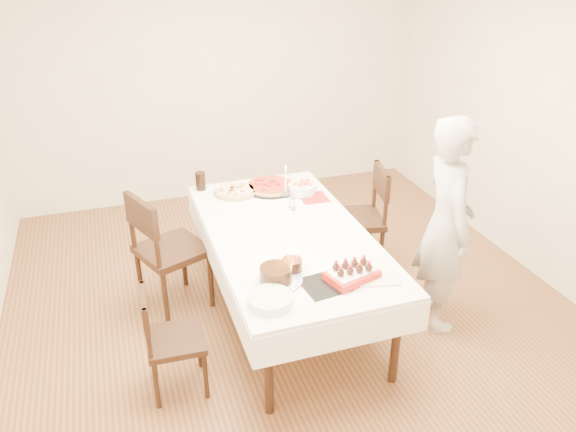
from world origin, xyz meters
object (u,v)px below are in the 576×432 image
object	(u,v)px
chair_left_dessert	(176,340)
layer_cake	(276,275)
pizza_white	(236,191)
chair_right_savory	(356,219)
strawberry_box	(352,274)
pasta_bowl	(302,188)
chair_left_savory	(172,250)
dining_table	(288,275)
pizza_pepperoni	(271,186)
taper_candle	(286,181)
cola_glass	(201,181)
birthday_cake	(292,260)
person	(446,225)

from	to	relation	value
chair_left_dessert	layer_cake	world-z (taller)	layer_cake
pizza_white	chair_right_savory	bearing A→B (deg)	-16.85
strawberry_box	pasta_bowl	bearing A→B (deg)	83.74
chair_left_dessert	chair_left_savory	bearing A→B (deg)	-94.77
dining_table	strawberry_box	xyz separation A→B (m)	(0.19, -0.73, 0.42)
pizza_white	pizza_pepperoni	distance (m)	0.31
chair_left_dessert	taper_candle	xyz separation A→B (m)	(1.13, 1.13, 0.51)
cola_glass	birthday_cake	xyz separation A→B (m)	(0.33, -1.49, 0.00)
dining_table	cola_glass	distance (m)	1.18
chair_left_savory	pasta_bowl	size ratio (longest dim) A/B	4.26
pizza_white	layer_cake	distance (m)	1.41
strawberry_box	chair_right_savory	bearing A→B (deg)	63.51
cola_glass	birthday_cake	world-z (taller)	cola_glass
chair_right_savory	layer_cake	xyz separation A→B (m)	(-1.09, -1.10, 0.32)
chair_left_dessert	person	size ratio (longest dim) A/B	0.47
chair_right_savory	cola_glass	bearing A→B (deg)	171.13
dining_table	birthday_cake	xyz separation A→B (m)	(-0.14, -0.51, 0.46)
chair_left_savory	birthday_cake	world-z (taller)	chair_left_savory
dining_table	strawberry_box	size ratio (longest dim) A/B	6.58
pizza_white	dining_table	bearing A→B (deg)	-75.80
person	pasta_bowl	size ratio (longest dim) A/B	6.86
birthday_cake	strawberry_box	xyz separation A→B (m)	(0.34, -0.21, -0.04)
dining_table	pasta_bowl	xyz separation A→B (m)	(0.34, 0.62, 0.42)
dining_table	layer_cake	size ratio (longest dim) A/B	8.04
dining_table	pizza_pepperoni	world-z (taller)	pizza_pepperoni
chair_left_savory	pizza_pepperoni	xyz separation A→B (m)	(0.94, 0.39, 0.26)
chair_left_savory	pizza_pepperoni	bearing A→B (deg)	-179.67
chair_left_savory	strawberry_box	distance (m)	1.55
birthday_cake	pasta_bowl	bearing A→B (deg)	66.96
chair_right_savory	pizza_white	size ratio (longest dim) A/B	2.52
pizza_pepperoni	taper_candle	bearing A→B (deg)	-71.71
chair_right_savory	cola_glass	xyz separation A→B (m)	(-1.27, 0.48, 0.35)
layer_cake	strawberry_box	bearing A→B (deg)	-14.78
dining_table	person	size ratio (longest dim) A/B	1.29
chair_left_savory	person	size ratio (longest dim) A/B	0.62
chair_right_savory	birthday_cake	size ratio (longest dim) A/B	6.88
layer_cake	strawberry_box	xyz separation A→B (m)	(0.48, -0.13, -0.01)
pasta_bowl	cola_glass	distance (m)	0.89
pizza_pepperoni	birthday_cake	distance (m)	1.35
chair_left_savory	layer_cake	world-z (taller)	chair_left_savory
layer_cake	birthday_cake	distance (m)	0.17
cola_glass	layer_cake	bearing A→B (deg)	-83.28
chair_right_savory	chair_left_savory	distance (m)	1.63
pasta_bowl	strawberry_box	bearing A→B (deg)	-96.26
chair_right_savory	dining_table	bearing A→B (deg)	-136.26
taper_candle	person	bearing A→B (deg)	-47.98
chair_left_savory	pasta_bowl	world-z (taller)	chair_left_savory
chair_right_savory	pasta_bowl	size ratio (longest dim) A/B	4.00
dining_table	layer_cake	world-z (taller)	layer_cake
dining_table	chair_right_savory	world-z (taller)	chair_right_savory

